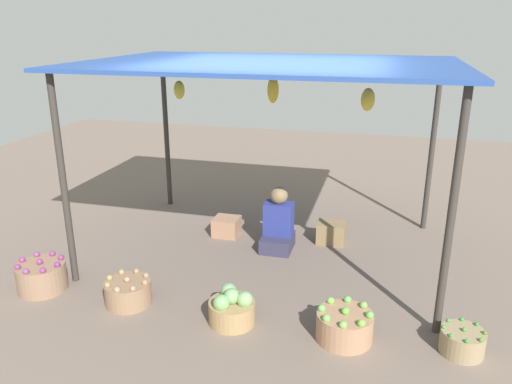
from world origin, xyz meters
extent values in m
plane|color=#746358|center=(0.00, 0.00, 0.00)|extent=(14.00, 14.00, 0.00)
cylinder|color=#38332D|center=(-1.83, -1.23, 1.09)|extent=(0.07, 0.07, 2.18)
cylinder|color=#38332D|center=(1.83, -1.23, 1.09)|extent=(0.07, 0.07, 2.18)
cylinder|color=#38332D|center=(-1.83, 1.23, 1.09)|extent=(0.07, 0.07, 2.18)
cylinder|color=#38332D|center=(1.83, 1.23, 1.09)|extent=(0.07, 0.07, 2.18)
cube|color=#2A4D99|center=(0.00, 0.00, 2.20)|extent=(3.96, 2.76, 0.04)
ellipsoid|color=yellow|center=(-1.08, 0.03, 1.88)|extent=(0.13, 0.13, 0.21)
ellipsoid|color=yellow|center=(-0.04, 0.33, 1.88)|extent=(0.13, 0.13, 0.31)
ellipsoid|color=yellow|center=(1.05, -0.17, 1.88)|extent=(0.14, 0.14, 0.23)
cube|color=#33314A|center=(0.09, 0.08, 0.09)|extent=(0.36, 0.44, 0.18)
cube|color=navy|center=(0.09, 0.13, 0.38)|extent=(0.34, 0.22, 0.40)
sphere|color=olive|center=(0.09, 0.13, 0.67)|extent=(0.21, 0.21, 0.21)
cylinder|color=#8F6E54|center=(-2.04, -1.48, 0.14)|extent=(0.49, 0.49, 0.29)
sphere|color=#84366F|center=(-2.04, -1.48, 0.31)|extent=(0.06, 0.06, 0.06)
sphere|color=#763074|center=(-1.83, -1.48, 0.31)|extent=(0.06, 0.06, 0.06)
sphere|color=#803266|center=(-1.89, -1.34, 0.31)|extent=(0.06, 0.06, 0.06)
sphere|color=#803372|center=(-2.04, -1.28, 0.31)|extent=(0.06, 0.06, 0.06)
sphere|color=#843F72|center=(-2.19, -1.34, 0.31)|extent=(0.06, 0.06, 0.06)
sphere|color=#87356B|center=(-2.25, -1.48, 0.31)|extent=(0.06, 0.06, 0.06)
sphere|color=#7B3468|center=(-2.19, -1.63, 0.31)|extent=(0.06, 0.06, 0.06)
sphere|color=#7B4071|center=(-2.04, -1.69, 0.31)|extent=(0.06, 0.06, 0.06)
sphere|color=#823569|center=(-1.89, -1.63, 0.31)|extent=(0.06, 0.06, 0.06)
cylinder|color=#906E51|center=(-1.05, -1.50, 0.12)|extent=(0.45, 0.45, 0.23)
sphere|color=#A1815D|center=(-1.05, -1.50, 0.26)|extent=(0.06, 0.06, 0.06)
sphere|color=#A17651|center=(-0.86, -1.50, 0.25)|extent=(0.06, 0.06, 0.06)
sphere|color=#987659|center=(-0.92, -1.37, 0.25)|extent=(0.06, 0.06, 0.06)
sphere|color=#997551|center=(-1.05, -1.31, 0.25)|extent=(0.06, 0.06, 0.06)
sphere|color=#9E845A|center=(-1.19, -1.37, 0.25)|extent=(0.06, 0.06, 0.06)
sphere|color=#9E854D|center=(-1.24, -1.50, 0.25)|extent=(0.06, 0.06, 0.06)
sphere|color=#958150|center=(-1.19, -1.63, 0.25)|extent=(0.06, 0.06, 0.06)
sphere|color=tan|center=(-1.05, -1.69, 0.25)|extent=(0.06, 0.06, 0.06)
sphere|color=#9D7A5D|center=(-0.92, -1.63, 0.25)|extent=(0.06, 0.06, 0.06)
cylinder|color=#A28152|center=(0.03, -1.56, 0.11)|extent=(0.43, 0.43, 0.21)
sphere|color=#7AA869|center=(0.03, -1.56, 0.27)|extent=(0.15, 0.15, 0.15)
sphere|color=#7EA96A|center=(0.15, -1.56, 0.26)|extent=(0.15, 0.15, 0.15)
sphere|color=#79A16E|center=(-0.04, -1.45, 0.26)|extent=(0.15, 0.15, 0.15)
sphere|color=#74AA63|center=(-0.04, -1.67, 0.26)|extent=(0.15, 0.15, 0.15)
cylinder|color=#A67B5A|center=(1.04, -1.55, 0.13)|extent=(0.49, 0.49, 0.25)
sphere|color=#60BB3F|center=(1.04, -1.55, 0.28)|extent=(0.07, 0.07, 0.07)
sphere|color=#63AB49|center=(1.25, -1.55, 0.27)|extent=(0.07, 0.07, 0.07)
sphere|color=#70A84C|center=(1.19, -1.41, 0.27)|extent=(0.07, 0.07, 0.07)
sphere|color=#68B34D|center=(1.04, -1.35, 0.27)|extent=(0.07, 0.07, 0.07)
sphere|color=#71BB45|center=(0.90, -1.41, 0.27)|extent=(0.07, 0.07, 0.07)
sphere|color=#6BB04E|center=(0.84, -1.55, 0.27)|extent=(0.07, 0.07, 0.07)
sphere|color=#66B851|center=(0.90, -1.70, 0.27)|extent=(0.07, 0.07, 0.07)
sphere|color=#71B34E|center=(1.04, -1.75, 0.27)|extent=(0.07, 0.07, 0.07)
sphere|color=#70B23F|center=(1.19, -1.70, 0.27)|extent=(0.07, 0.07, 0.07)
cylinder|color=#95805D|center=(2.01, -1.49, 0.10)|extent=(0.36, 0.36, 0.21)
sphere|color=#418633|center=(2.01, -1.49, 0.22)|extent=(0.04, 0.04, 0.04)
sphere|color=#3F8126|center=(2.17, -1.49, 0.22)|extent=(0.04, 0.04, 0.04)
sphere|color=#318836|center=(2.12, -1.38, 0.22)|extent=(0.04, 0.04, 0.04)
sphere|color=green|center=(2.01, -1.33, 0.22)|extent=(0.04, 0.04, 0.04)
sphere|color=green|center=(1.90, -1.38, 0.22)|extent=(0.04, 0.04, 0.04)
sphere|color=green|center=(1.85, -1.49, 0.22)|extent=(0.04, 0.04, 0.04)
sphere|color=#38872E|center=(1.90, -1.60, 0.22)|extent=(0.04, 0.04, 0.04)
sphere|color=#328728|center=(2.01, -1.65, 0.22)|extent=(0.04, 0.04, 0.04)
sphere|color=#388C24|center=(2.12, -1.60, 0.22)|extent=(0.04, 0.04, 0.04)
cube|color=olive|center=(0.69, 0.44, 0.13)|extent=(0.34, 0.27, 0.26)
cube|color=#A57759|center=(-0.64, 0.33, 0.12)|extent=(0.32, 0.30, 0.23)
camera|label=1|loc=(1.27, -5.36, 2.63)|focal=35.32mm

